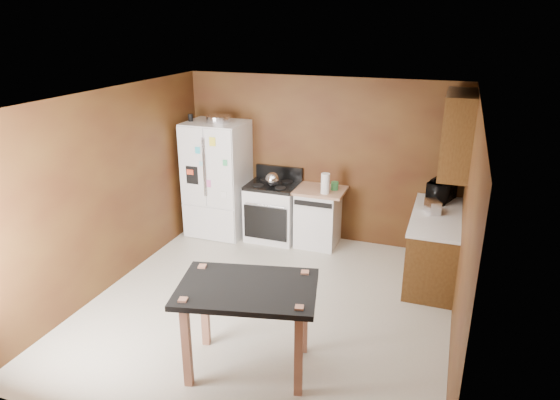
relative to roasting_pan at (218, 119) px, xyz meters
The scene contains 18 objects.
floor 3.05m from the roasting_pan, 51.65° to the right, with size 4.50×4.50×0.00m, color beige.
ceiling 2.51m from the roasting_pan, 51.65° to the right, with size 4.50×4.50×0.00m, color white.
wall_back 1.66m from the roasting_pan, 12.94° to the left, with size 4.20×4.20×0.00m, color #563916.
wall_front 4.46m from the roasting_pan, 70.07° to the right, with size 4.20×4.20×0.00m, color #563916.
wall_left 2.08m from the roasting_pan, 107.32° to the right, with size 4.50×4.50×0.00m, color #563916.
wall_right 4.12m from the roasting_pan, 27.83° to the right, with size 4.50×4.50×0.00m, color #563916.
roasting_pan is the anchor object (origin of this frame).
pen_cup 0.43m from the roasting_pan, 166.88° to the right, with size 0.07×0.07×0.11m, color black.
kettle 1.23m from the roasting_pan, ahead, with size 0.21×0.21×0.21m, color silver.
paper_towel 1.90m from the roasting_pan, ahead, with size 0.13×0.13×0.30m, color white.
green_canister 2.03m from the roasting_pan, ahead, with size 0.11×0.11×0.12m, color #3C9C53.
toaster 3.37m from the roasting_pan, ahead, with size 0.15×0.24×0.17m, color silver.
microwave 3.42m from the roasting_pan, ahead, with size 0.49×0.33×0.27m, color black.
refrigerator 0.95m from the roasting_pan, 137.77° to the right, with size 0.90×0.80×1.80m.
gas_range 1.63m from the roasting_pan, ahead, with size 0.76×0.68×1.10m.
dishwasher 2.11m from the roasting_pan, ahead, with size 0.78×0.63×0.89m.
right_cabinets 3.50m from the roasting_pan, ahead, with size 0.63×1.58×2.45m.
island 3.61m from the roasting_pan, 59.91° to the right, with size 1.46×1.13×0.93m.
Camera 1 is at (1.90, -4.85, 3.28)m, focal length 32.00 mm.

